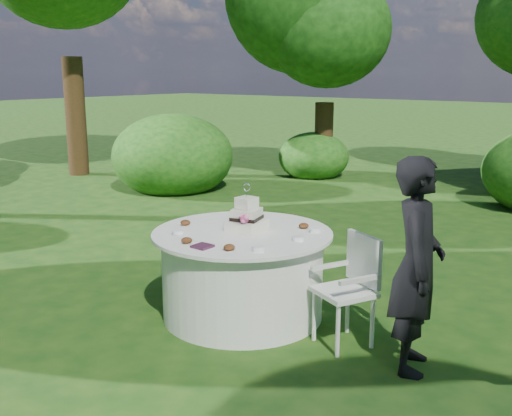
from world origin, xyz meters
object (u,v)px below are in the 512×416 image
at_px(table, 243,274).
at_px(cake, 247,218).
at_px(napkins, 202,246).
at_px(chair, 352,281).
at_px(guest, 417,266).

bearing_deg(table, cake, 74.72).
relative_size(table, cake, 3.74).
xyz_separation_m(napkins, table, (-0.05, 0.56, -0.39)).
bearing_deg(napkins, chair, 34.48).
relative_size(guest, table, 1.00).
bearing_deg(cake, table, -105.28).
distance_m(guest, chair, 0.62).
distance_m(napkins, table, 0.69).
height_order(table, cake, cake).
relative_size(napkins, chair, 0.16).
xyz_separation_m(napkins, cake, (-0.04, 0.61, 0.10)).
relative_size(cake, chair, 0.47).
height_order(guest, chair, guest).
bearing_deg(guest, table, 68.80).
xyz_separation_m(napkins, guest, (1.53, 0.58, 0.00)).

